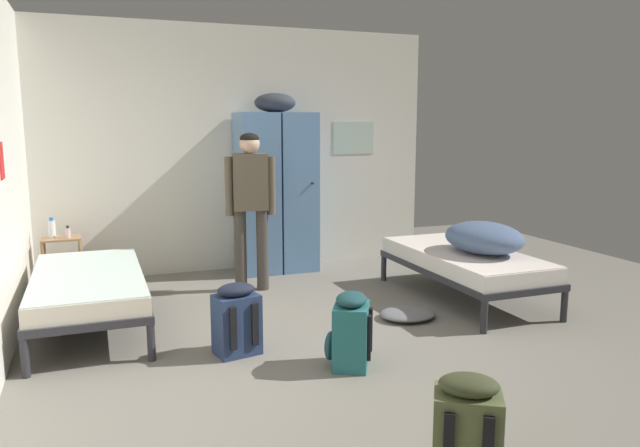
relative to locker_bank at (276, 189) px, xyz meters
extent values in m
plane|color=slate|center=(-0.35, -2.65, -0.97)|extent=(9.36, 9.36, 0.00)
cube|color=silver|center=(-0.35, 0.31, 0.45)|extent=(4.70, 0.06, 2.84)
cube|color=#B7CCBC|center=(1.11, 0.28, 0.58)|extent=(0.55, 0.01, 0.40)
cube|color=red|center=(-2.63, -1.62, 0.48)|extent=(0.01, 0.20, 0.28)
cube|color=#5B84B2|center=(-0.23, 0.00, -0.04)|extent=(0.44, 0.52, 1.85)
cylinder|color=black|center=(-0.11, -0.27, 0.08)|extent=(0.02, 0.03, 0.02)
cube|color=#5B84B2|center=(0.23, 0.00, -0.04)|extent=(0.44, 0.52, 1.85)
cylinder|color=black|center=(0.35, -0.27, 0.08)|extent=(0.02, 0.03, 0.02)
ellipsoid|color=#333842|center=(0.00, 0.00, 0.99)|extent=(0.48, 0.36, 0.22)
cylinder|color=#99704C|center=(-2.51, -0.23, -0.69)|extent=(0.03, 0.03, 0.55)
cylinder|color=#99704C|center=(-2.16, -0.23, -0.69)|extent=(0.03, 0.03, 0.55)
cylinder|color=#99704C|center=(-2.51, 0.04, -0.69)|extent=(0.03, 0.03, 0.55)
cylinder|color=#99704C|center=(-2.16, 0.04, -0.69)|extent=(0.03, 0.03, 0.55)
cube|color=#99704C|center=(-2.34, -0.09, -0.78)|extent=(0.38, 0.30, 0.02)
cube|color=#99704C|center=(-2.34, -0.09, -0.41)|extent=(0.38, 0.30, 0.02)
cylinder|color=#28282D|center=(1.81, -0.88, -0.83)|extent=(0.06, 0.06, 0.28)
cylinder|color=#28282D|center=(0.97, -0.88, -0.83)|extent=(0.06, 0.06, 0.28)
cylinder|color=#28282D|center=(1.81, -2.72, -0.83)|extent=(0.06, 0.06, 0.28)
cylinder|color=#28282D|center=(0.97, -2.72, -0.83)|extent=(0.06, 0.06, 0.28)
cube|color=#28282D|center=(1.39, -1.80, -0.66)|extent=(0.90, 1.90, 0.06)
cube|color=silver|center=(1.39, -1.80, -0.56)|extent=(0.87, 1.84, 0.14)
cube|color=silver|center=(1.39, -1.80, -0.48)|extent=(0.86, 1.82, 0.01)
cylinder|color=#28282D|center=(-2.51, -2.34, -0.83)|extent=(0.06, 0.06, 0.28)
cylinder|color=#28282D|center=(-1.67, -2.34, -0.83)|extent=(0.06, 0.06, 0.28)
cylinder|color=#28282D|center=(-2.51, -0.50, -0.83)|extent=(0.06, 0.06, 0.28)
cylinder|color=#28282D|center=(-1.67, -0.50, -0.83)|extent=(0.06, 0.06, 0.28)
cube|color=#28282D|center=(-2.09, -1.42, -0.66)|extent=(0.90, 1.90, 0.06)
cube|color=beige|center=(-2.09, -1.42, -0.56)|extent=(0.87, 1.84, 0.14)
cube|color=silver|center=(-2.09, -1.42, -0.48)|extent=(0.86, 1.82, 0.01)
ellipsoid|color=slate|center=(1.50, -1.95, -0.33)|extent=(0.67, 0.87, 0.30)
cylinder|color=#3D3833|center=(-0.38, -0.75, -0.55)|extent=(0.12, 0.12, 0.85)
cylinder|color=#3D3833|center=(-0.60, -0.71, -0.55)|extent=(0.12, 0.12, 0.85)
cube|color=brown|center=(-0.49, -0.73, 0.17)|extent=(0.38, 0.26, 0.58)
cylinder|color=brown|center=(-0.28, -0.77, 0.13)|extent=(0.08, 0.08, 0.60)
cylinder|color=brown|center=(-0.71, -0.69, 0.13)|extent=(0.08, 0.08, 0.60)
sphere|color=#DBAD89|center=(-0.49, -0.73, 0.56)|extent=(0.21, 0.21, 0.21)
ellipsoid|color=black|center=(-0.49, -0.73, 0.61)|extent=(0.20, 0.20, 0.11)
cylinder|color=white|center=(-2.42, -0.07, -0.31)|extent=(0.07, 0.07, 0.18)
cylinder|color=#2666B2|center=(-2.42, -0.07, -0.20)|extent=(0.04, 0.04, 0.03)
cylinder|color=beige|center=(-2.27, -0.13, -0.35)|extent=(0.05, 0.05, 0.10)
cylinder|color=black|center=(-2.27, -0.13, -0.29)|extent=(0.03, 0.03, 0.03)
cube|color=#566038|center=(-0.39, -4.45, -0.74)|extent=(0.40, 0.37, 0.46)
ellipsoid|color=#383D23|center=(-0.31, -4.32, -0.82)|extent=(0.25, 0.19, 0.20)
ellipsoid|color=#383D23|center=(-0.39, -4.45, -0.47)|extent=(0.36, 0.34, 0.10)
cube|color=black|center=(-0.53, -4.52, -0.72)|extent=(0.06, 0.05, 0.32)
cube|color=navy|center=(-1.05, -2.43, -0.74)|extent=(0.36, 0.30, 0.46)
ellipsoid|color=black|center=(-1.08, -2.28, -0.82)|extent=(0.25, 0.13, 0.20)
ellipsoid|color=black|center=(-1.05, -2.43, -0.47)|extent=(0.32, 0.27, 0.10)
cube|color=black|center=(-0.93, -2.54, -0.72)|extent=(0.05, 0.03, 0.32)
cube|color=black|center=(-1.11, -2.58, -0.72)|extent=(0.05, 0.03, 0.32)
cube|color=#23666B|center=(-0.34, -2.96, -0.74)|extent=(0.37, 0.40, 0.46)
ellipsoid|color=#193D42|center=(-0.47, -2.88, -0.82)|extent=(0.19, 0.25, 0.20)
ellipsoid|color=#193D42|center=(-0.34, -2.96, -0.47)|extent=(0.33, 0.36, 0.10)
cube|color=black|center=(-0.18, -2.95, -0.72)|extent=(0.05, 0.06, 0.32)
cube|color=black|center=(-0.26, -3.10, -0.72)|extent=(0.05, 0.06, 0.32)
ellipsoid|color=slate|center=(0.57, -2.15, -0.93)|extent=(0.51, 0.43, 0.09)
camera|label=1|loc=(-2.01, -6.72, 0.76)|focal=33.81mm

